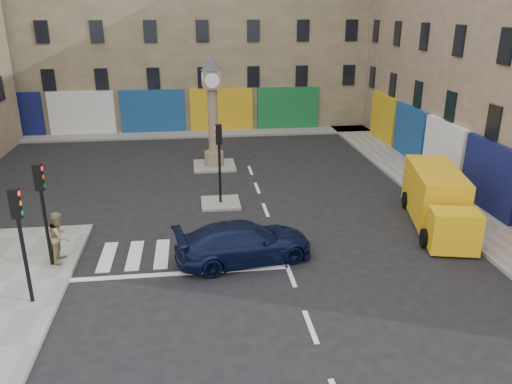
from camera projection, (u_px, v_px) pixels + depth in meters
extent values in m
plane|color=black|center=(296.00, 291.00, 16.31)|extent=(120.00, 120.00, 0.00)
cube|color=gray|center=(418.00, 180.00, 26.62)|extent=(2.60, 30.00, 0.15)
cube|color=gray|center=(182.00, 134.00, 36.47)|extent=(32.00, 2.40, 0.15)
cube|color=gray|center=(221.00, 203.00, 23.50)|extent=(1.80, 1.80, 0.12)
cube|color=gray|center=(214.00, 166.00, 29.08)|extent=(2.40, 2.40, 0.12)
cube|color=#958763|center=(177.00, 11.00, 38.96)|extent=(32.00, 10.00, 17.00)
cylinder|color=black|center=(25.00, 261.00, 14.97)|extent=(0.12, 0.12, 2.80)
cube|color=black|center=(15.00, 204.00, 14.33)|extent=(0.28, 0.22, 0.90)
cylinder|color=black|center=(47.00, 228.00, 17.21)|extent=(0.12, 0.12, 2.80)
cube|color=black|center=(39.00, 177.00, 16.57)|extent=(0.28, 0.22, 0.90)
cylinder|color=black|center=(220.00, 174.00, 22.99)|extent=(0.12, 0.12, 2.80)
cube|color=black|center=(219.00, 134.00, 22.35)|extent=(0.28, 0.22, 0.90)
cylinder|color=#9D8467|center=(214.00, 158.00, 28.92)|extent=(1.10, 1.10, 0.80)
cylinder|color=#9D8467|center=(213.00, 121.00, 28.16)|extent=(0.56, 0.56, 3.60)
cube|color=#9D8467|center=(212.00, 79.00, 27.37)|extent=(1.00, 1.00, 1.00)
cylinder|color=white|center=(212.00, 81.00, 26.89)|extent=(0.80, 0.06, 0.80)
cone|color=#333338|center=(211.00, 64.00, 27.08)|extent=(1.20, 1.20, 0.70)
imported|color=black|center=(244.00, 242.00, 18.03)|extent=(5.30, 2.99, 1.45)
cube|color=#ECB013|center=(434.00, 193.00, 21.61)|extent=(2.84, 4.79, 2.15)
cube|color=#ECB013|center=(454.00, 231.00, 18.57)|extent=(1.98, 1.50, 1.59)
cube|color=black|center=(456.00, 222.00, 18.40)|extent=(1.74, 1.18, 0.65)
cylinder|color=black|center=(425.00, 238.00, 19.19)|extent=(0.40, 0.78, 0.75)
cylinder|color=black|center=(475.00, 240.00, 19.01)|extent=(0.40, 0.78, 0.75)
cylinder|color=black|center=(406.00, 200.00, 23.02)|extent=(0.40, 0.78, 0.75)
cylinder|color=black|center=(447.00, 201.00, 22.84)|extent=(0.40, 0.78, 0.75)
imported|color=#99885E|center=(59.00, 237.00, 17.67)|extent=(0.76, 0.95, 1.85)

